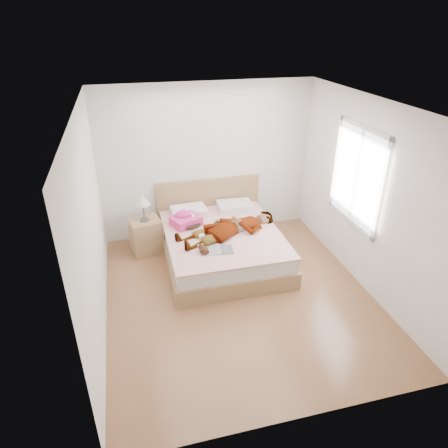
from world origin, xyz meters
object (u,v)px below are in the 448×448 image
(towel, at_px, (185,219))
(nightstand, at_px, (146,233))
(woman, at_px, (229,225))
(magazine, at_px, (220,250))
(coffee_mug, at_px, (202,238))
(phone, at_px, (193,215))
(plush_toy, at_px, (204,249))
(bed, at_px, (221,242))

(towel, height_order, nightstand, nightstand)
(woman, distance_m, magazine, 0.58)
(magazine, distance_m, coffee_mug, 0.40)
(phone, bearing_deg, nightstand, 147.80)
(coffee_mug, relative_size, plush_toy, 0.57)
(phone, xyz_separation_m, towel, (-0.12, 0.01, -0.07))
(towel, relative_size, coffee_mug, 4.27)
(phone, distance_m, nightstand, 0.84)
(towel, xyz_separation_m, magazine, (0.35, -0.91, -0.08))
(phone, height_order, coffee_mug, phone)
(magazine, bearing_deg, nightstand, 131.84)
(phone, distance_m, coffee_mug, 0.57)
(magazine, xyz_separation_m, coffee_mug, (-0.20, 0.35, 0.04))
(bed, height_order, coffee_mug, bed)
(bed, bearing_deg, coffee_mug, -143.81)
(woman, height_order, nightstand, nightstand)
(nightstand, bearing_deg, phone, -14.59)
(woman, xyz_separation_m, nightstand, (-1.25, 0.60, -0.29))
(nightstand, bearing_deg, coffee_mug, -43.63)
(magazine, relative_size, coffee_mug, 3.43)
(towel, relative_size, magazine, 1.25)
(coffee_mug, relative_size, nightstand, 0.12)
(woman, height_order, plush_toy, woman)
(woman, relative_size, plush_toy, 7.72)
(woman, height_order, towel, woman)
(bed, relative_size, magazine, 4.85)
(plush_toy, height_order, nightstand, nightstand)
(magazine, bearing_deg, coffee_mug, 119.47)
(coffee_mug, bearing_deg, nightstand, 136.37)
(coffee_mug, bearing_deg, plush_toy, -97.75)
(woman, xyz_separation_m, plush_toy, (-0.51, -0.51, -0.06))
(magazine, bearing_deg, bed, 75.17)
(towel, bearing_deg, phone, -5.62)
(phone, height_order, nightstand, nightstand)
(phone, distance_m, magazine, 0.94)
(bed, relative_size, towel, 3.89)
(bed, distance_m, towel, 0.68)
(towel, bearing_deg, bed, -30.45)
(towel, xyz_separation_m, plush_toy, (0.11, -0.92, -0.03))
(towel, height_order, magazine, towel)
(phone, xyz_separation_m, plush_toy, (-0.01, -0.91, -0.10))
(nightstand, bearing_deg, plush_toy, -56.19)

